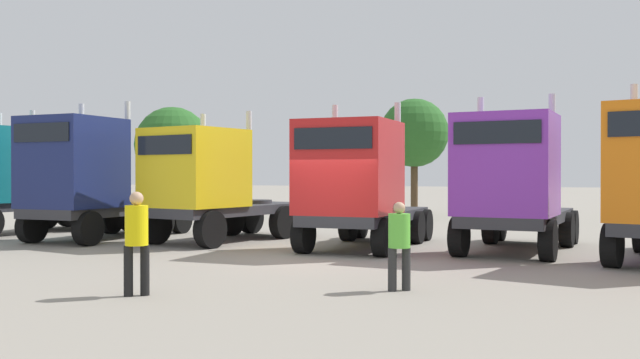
# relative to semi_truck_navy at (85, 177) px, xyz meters

# --- Properties ---
(ground) EXTENTS (200.00, 200.00, 0.00)m
(ground) POSITION_rel_semi_truck_navy_xyz_m (8.70, -2.20, -2.03)
(ground) COLOR gray
(semi_truck_navy) EXTENTS (2.91, 6.12, 4.47)m
(semi_truck_navy) POSITION_rel_semi_truck_navy_xyz_m (0.00, 0.00, 0.00)
(semi_truck_navy) COLOR #333338
(semi_truck_navy) RESTS_ON ground
(semi_truck_yellow) EXTENTS (3.79, 6.30, 4.08)m
(semi_truck_yellow) POSITION_rel_semi_truck_navy_xyz_m (3.96, 0.81, -0.18)
(semi_truck_yellow) COLOR #333338
(semi_truck_yellow) RESTS_ON ground
(semi_truck_red) EXTENTS (2.76, 6.07, 4.16)m
(semi_truck_red) POSITION_rel_semi_truck_navy_xyz_m (8.86, 0.27, -0.15)
(semi_truck_red) COLOR #333338
(semi_truck_red) RESTS_ON ground
(semi_truck_purple) EXTENTS (3.22, 6.24, 4.26)m
(semi_truck_purple) POSITION_rel_semi_truck_navy_xyz_m (12.98, 0.75, -0.15)
(semi_truck_purple) COLOR #333338
(semi_truck_purple) RESTS_ON ground
(visitor_in_hivis) EXTENTS (0.56, 0.56, 1.82)m
(visitor_in_hivis) POSITION_rel_semi_truck_navy_xyz_m (7.27, -7.86, -0.97)
(visitor_in_hivis) COLOR black
(visitor_in_hivis) RESTS_ON ground
(visitor_with_camera) EXTENTS (0.56, 0.56, 1.62)m
(visitor_with_camera) POSITION_rel_semi_truck_navy_xyz_m (11.49, -5.81, -1.10)
(visitor_with_camera) COLOR #2B2B2B
(visitor_with_camera) RESTS_ON ground
(oak_far_left) EXTENTS (4.18, 4.18, 5.85)m
(oak_far_left) POSITION_rel_semi_truck_navy_xyz_m (-6.23, 15.39, 1.71)
(oak_far_left) COLOR #4C3823
(oak_far_left) RESTS_ON ground
(oak_far_centre) EXTENTS (3.46, 3.46, 5.94)m
(oak_far_centre) POSITION_rel_semi_truck_navy_xyz_m (7.12, 16.50, 2.15)
(oak_far_centre) COLOR #4C3823
(oak_far_centre) RESTS_ON ground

